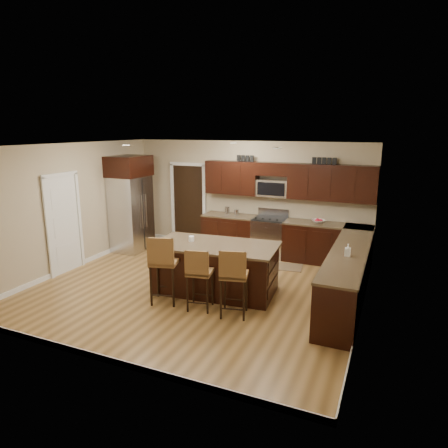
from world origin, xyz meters
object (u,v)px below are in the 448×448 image
at_px(stool_mid, 199,272).
at_px(island, 216,269).
at_px(stool_left, 163,262).
at_px(stool_right, 234,275).
at_px(range, 270,237).
at_px(refrigerator, 131,203).

bearing_deg(stool_mid, island, 84.18).
distance_m(stool_left, stool_right, 1.30).
xyz_separation_m(island, stool_mid, (0.08, -0.84, 0.24)).
bearing_deg(island, range, 78.23).
bearing_deg(island, refrigerator, 147.56).
height_order(stool_left, stool_mid, stool_left).
distance_m(range, refrigerator, 3.50).
bearing_deg(range, stool_right, -82.90).
distance_m(range, island, 2.48).
xyz_separation_m(range, stool_left, (-0.89, -3.31, 0.29)).
bearing_deg(island, stool_mid, -89.67).
bearing_deg(stool_mid, stool_right, -11.54).
height_order(stool_left, stool_right, stool_left).
distance_m(stool_right, refrigerator, 4.45).
xyz_separation_m(range, island, (-0.29, -2.46, -0.04)).
bearing_deg(range, stool_mid, -93.65).
bearing_deg(stool_mid, refrigerator, 130.94).
distance_m(range, stool_right, 3.34).
xyz_separation_m(range, refrigerator, (-3.30, -0.90, 0.73)).
relative_size(range, refrigerator, 0.47).
bearing_deg(stool_mid, range, 75.16).
height_order(island, stool_left, stool_left).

